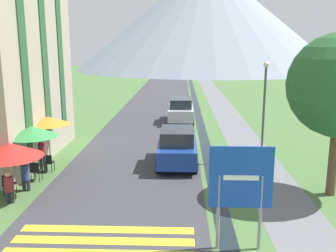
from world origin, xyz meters
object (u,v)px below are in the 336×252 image
parked_car_near (177,147)px  streetlamp (264,103)px  person_seated_far (25,174)px  cafe_chair_near_left (9,183)px  cafe_umbrella_front_red (10,150)px  person_standing_terrace (42,153)px  cafe_chair_far_right (48,162)px  cafe_umbrella_middle_green (32,131)px  parked_car_far (181,110)px  cafe_chair_middle (36,170)px  road_sign (241,185)px  cafe_umbrella_rear_orange (48,121)px  person_seated_near (9,185)px

parked_car_near → streetlamp: bearing=9.0°
person_seated_far → cafe_chair_near_left: bearing=-131.0°
person_seated_far → streetlamp: 11.22m
cafe_umbrella_front_red → person_standing_terrace: bearing=89.4°
parked_car_near → person_seated_far: size_ratio=3.11×
cafe_chair_far_right → cafe_umbrella_middle_green: cafe_umbrella_middle_green is taller
parked_car_near → parked_car_far: 10.48m
parked_car_near → person_standing_terrace: 6.22m
cafe_chair_middle → cafe_umbrella_front_red: cafe_umbrella_front_red is taller
person_standing_terrace → cafe_chair_middle: bearing=-86.1°
person_seated_far → road_sign: bearing=-27.6°
road_sign → parked_car_far: road_sign is taller
parked_car_near → person_standing_terrace: bearing=-166.9°
road_sign → parked_car_far: bearing=95.4°
parked_car_near → cafe_chair_near_left: parked_car_near is taller
cafe_chair_middle → person_standing_terrace: 1.14m
cafe_chair_far_right → cafe_chair_near_left: same height
cafe_chair_far_right → person_seated_far: (-0.12, -2.22, 0.19)m
cafe_chair_near_left → person_seated_far: (0.45, 0.52, 0.19)m
cafe_chair_middle → cafe_umbrella_rear_orange: size_ratio=0.36×
cafe_umbrella_middle_green → cafe_chair_middle: bearing=-65.7°
person_standing_terrace → streetlamp: (10.25, 2.08, 2.01)m
road_sign → person_seated_near: size_ratio=2.47×
parked_car_far → cafe_chair_middle: parked_car_far is taller
parked_car_far → cafe_chair_far_right: (-5.99, -11.78, -0.40)m
parked_car_near → parked_car_far: (0.14, 10.48, 0.00)m
parked_car_far → cafe_chair_far_right: bearing=-116.9°
cafe_chair_middle → person_standing_terrace: person_standing_terrace is taller
cafe_chair_near_left → person_seated_near: 0.76m
cafe_umbrella_middle_green → streetlamp: (10.25, 2.96, 0.80)m
cafe_umbrella_rear_orange → person_seated_far: bearing=-86.5°
cafe_chair_far_right → cafe_umbrella_front_red: 3.40m
road_sign → cafe_chair_far_right: road_sign is taller
person_standing_terrace → streetlamp: streetlamp is taller
parked_car_near → cafe_umbrella_rear_orange: bearing=-178.9°
person_standing_terrace → cafe_chair_near_left: bearing=-97.9°
cafe_chair_middle → cafe_chair_far_right: bearing=56.2°
cafe_umbrella_rear_orange → streetlamp: bearing=4.3°
cafe_umbrella_front_red → person_standing_terrace: 3.14m
road_sign → cafe_umbrella_middle_green: 9.52m
road_sign → person_seated_far: road_sign is taller
parked_car_near → person_standing_terrace: parked_car_near is taller
parked_car_far → cafe_umbrella_front_red: (-6.23, -14.87, 1.02)m
cafe_chair_middle → road_sign: bearing=-60.1°
parked_car_far → cafe_umbrella_front_red: bearing=-112.7°
cafe_chair_far_right → cafe_umbrella_front_red: (-0.25, -3.09, 1.41)m
cafe_umbrella_middle_green → parked_car_near: bearing=20.8°
person_seated_far → streetlamp: (10.16, 4.19, 2.24)m
cafe_umbrella_rear_orange → person_standing_terrace: size_ratio=1.46×
road_sign → cafe_umbrella_rear_orange: 10.97m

